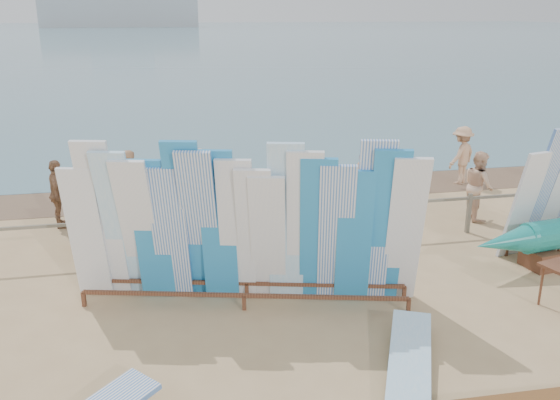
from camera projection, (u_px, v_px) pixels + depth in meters
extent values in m
plane|color=tan|center=(331.00, 315.00, 9.58)|extent=(160.00, 160.00, 0.00)
cube|color=slate|center=(166.00, 33.00, 129.00)|extent=(320.00, 240.00, 0.02)
cube|color=brown|center=(258.00, 189.00, 16.30)|extent=(40.00, 2.60, 0.01)
cube|color=#999EA3|center=(120.00, 13.00, 173.99)|extent=(45.00, 8.00, 8.00)
cube|color=#7A715C|center=(291.00, 210.00, 12.14)|extent=(12.00, 0.06, 0.06)
cube|color=#7A715C|center=(90.00, 240.00, 11.48)|extent=(0.08, 0.08, 0.90)
cube|color=#7A715C|center=(194.00, 233.00, 11.86)|extent=(0.08, 0.08, 0.90)
cube|color=#7A715C|center=(291.00, 226.00, 12.24)|extent=(0.08, 0.08, 0.90)
cube|color=#7A715C|center=(383.00, 219.00, 12.63)|extent=(0.08, 0.08, 0.90)
cube|color=#7A715C|center=(469.00, 213.00, 13.01)|extent=(0.08, 0.08, 0.90)
cube|color=#7A715C|center=(550.00, 207.00, 13.39)|extent=(0.08, 0.08, 0.90)
cube|color=brown|center=(244.00, 295.00, 9.67)|extent=(5.21, 1.38, 0.06)
cube|color=brown|center=(247.00, 283.00, 10.10)|extent=(5.21, 1.38, 0.06)
cube|color=white|center=(86.00, 235.00, 9.72)|extent=(0.68, 0.65, 2.38)
cube|color=white|center=(103.00, 222.00, 9.64)|extent=(0.72, 0.83, 2.84)
cube|color=#96CDF0|center=(121.00, 226.00, 9.65)|extent=(0.76, 0.98, 2.69)
cube|color=white|center=(139.00, 230.00, 9.65)|extent=(0.77, 1.03, 2.56)
cube|color=#2786C7|center=(152.00, 231.00, 9.65)|extent=(0.69, 0.69, 2.53)
cube|color=white|center=(170.00, 235.00, 9.65)|extent=(0.70, 0.75, 2.42)
cube|color=#2786C7|center=(187.00, 222.00, 9.57)|extent=(0.76, 0.95, 2.86)
cube|color=white|center=(200.00, 227.00, 9.58)|extent=(0.78, 1.07, 2.72)
cube|color=#2786C7|center=(218.00, 228.00, 9.57)|extent=(0.69, 0.70, 2.70)
cube|color=white|center=(237.00, 232.00, 9.58)|extent=(0.72, 0.80, 2.57)
cube|color=white|center=(255.00, 236.00, 9.59)|extent=(0.74, 0.90, 2.43)
cube|color=white|center=(268.00, 239.00, 9.60)|extent=(0.74, 0.90, 2.32)
cube|color=#96CDF0|center=(286.00, 225.00, 9.51)|extent=(0.72, 0.83, 2.83)
cube|color=white|center=(304.00, 229.00, 9.51)|extent=(0.74, 0.88, 2.72)
cube|color=#2786C7|center=(317.00, 232.00, 9.52)|extent=(0.73, 0.86, 2.61)
cube|color=white|center=(336.00, 235.00, 9.52)|extent=(0.73, 0.84, 2.50)
cube|color=#2786C7|center=(354.00, 238.00, 9.52)|extent=(0.70, 0.75, 2.42)
cube|color=white|center=(373.00, 225.00, 9.44)|extent=(0.72, 0.83, 2.89)
cube|color=#2786C7|center=(386.00, 229.00, 9.45)|extent=(0.75, 0.92, 2.76)
cube|color=white|center=(405.00, 232.00, 9.45)|extent=(0.75, 0.95, 2.64)
cube|color=brown|center=(560.00, 244.00, 11.82)|extent=(1.91, 0.47, 0.06)
cube|color=brown|center=(543.00, 237.00, 12.19)|extent=(1.91, 0.47, 0.06)
cube|color=white|center=(523.00, 206.00, 11.39)|extent=(0.64, 0.68, 2.23)
cube|color=white|center=(542.00, 192.00, 11.50)|extent=(0.67, 0.82, 2.66)
cube|color=white|center=(559.00, 192.00, 11.70)|extent=(0.68, 0.84, 2.55)
cube|color=brown|center=(540.00, 259.00, 11.30)|extent=(0.59, 0.68, 0.36)
cone|color=teal|center=(504.00, 242.00, 10.85)|extent=(1.29, 0.74, 0.56)
cube|color=#96CDF0|center=(409.00, 378.00, 7.94)|extent=(1.64, 2.68, 0.29)
cube|color=red|center=(302.00, 219.00, 12.97)|extent=(0.74, 0.70, 0.06)
cube|color=red|center=(303.00, 201.00, 13.12)|extent=(0.63, 0.35, 0.60)
cube|color=red|center=(286.00, 215.00, 13.24)|extent=(0.76, 0.75, 0.05)
cube|color=red|center=(279.00, 200.00, 13.32)|extent=(0.57, 0.45, 0.57)
cube|color=red|center=(327.00, 197.00, 13.62)|extent=(0.67, 0.92, 0.61)
cube|color=red|center=(327.00, 177.00, 13.82)|extent=(0.53, 0.29, 0.38)
imported|color=tan|center=(461.00, 155.00, 16.64)|extent=(1.13, 0.94, 1.64)
imported|color=tan|center=(200.00, 183.00, 13.96)|extent=(0.62, 1.12, 1.63)
imported|color=beige|center=(478.00, 185.00, 13.78)|extent=(0.44, 0.82, 1.63)
imported|color=#8C6042|center=(279.00, 187.00, 13.52)|extent=(1.08, 0.71, 1.69)
imported|color=tan|center=(367.00, 173.00, 14.92)|extent=(0.41, 0.79, 1.58)
imported|color=#8C6042|center=(58.00, 194.00, 13.25)|extent=(0.51, 0.96, 1.56)
imported|color=#8C6042|center=(128.00, 187.00, 13.57)|extent=(0.48, 0.68, 1.70)
imported|color=beige|center=(79.00, 209.00, 12.07)|extent=(0.67, 0.91, 1.69)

